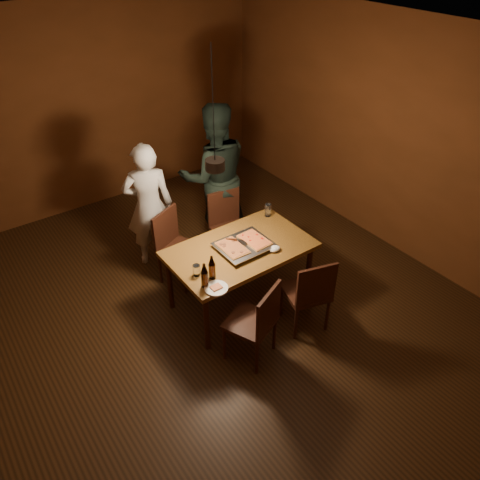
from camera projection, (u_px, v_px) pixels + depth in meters
room_shell at (216, 198)px, 4.44m from camera, size 6.00×6.00×6.00m
dining_table at (240, 253)px, 4.93m from camera, size 1.50×0.90×0.75m
chair_far_left at (174, 240)px, 5.36m from camera, size 0.55×0.55×0.49m
chair_far_right at (228, 220)px, 5.71m from camera, size 0.47×0.47×0.49m
chair_near_left at (258, 317)px, 4.35m from camera, size 0.55×0.55×0.49m
chair_near_right at (310, 289)px, 4.67m from camera, size 0.52×0.52×0.49m
pizza_tray at (244, 246)px, 4.87m from camera, size 0.58×0.48×0.05m
pizza_meat at (232, 248)px, 4.79m from camera, size 0.23×0.36×0.02m
pizza_cheese at (254, 240)px, 4.91m from camera, size 0.23×0.36×0.02m
spatula at (242, 242)px, 4.86m from camera, size 0.21×0.25×0.04m
beer_bottle_a at (205, 275)px, 4.32m from camera, size 0.07×0.07×0.26m
beer_bottle_b at (212, 267)px, 4.42m from camera, size 0.07×0.07×0.25m
water_glass_left at (197, 270)px, 4.49m from camera, size 0.07×0.07×0.11m
water_glass_right at (268, 210)px, 5.35m from camera, size 0.07×0.07×0.15m
plate_slice at (216, 288)px, 4.35m from camera, size 0.22×0.22×0.03m
napkin at (275, 249)px, 4.83m from camera, size 0.13×0.10×0.05m
diner_white at (149, 206)px, 5.50m from camera, size 0.68×0.57×1.58m
diner_dark at (215, 176)px, 5.80m from camera, size 1.09×0.97×1.86m
pendant_lamp at (215, 164)px, 4.23m from camera, size 0.18×0.18×1.10m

